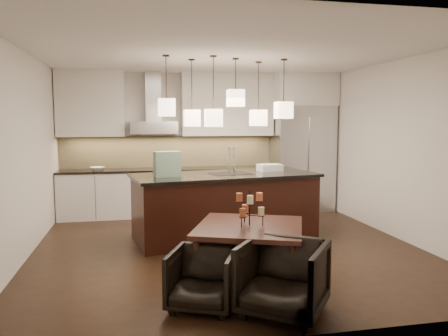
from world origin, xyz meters
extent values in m
cube|color=black|center=(0.00, 0.00, -0.01)|extent=(5.50, 5.50, 0.02)
cube|color=white|center=(0.00, 0.00, 2.81)|extent=(5.50, 5.50, 0.02)
cube|color=silver|center=(0.00, 2.76, 1.40)|extent=(5.50, 0.02, 2.80)
cube|color=silver|center=(0.00, -2.76, 1.40)|extent=(5.50, 0.02, 2.80)
cube|color=silver|center=(-2.76, 0.00, 1.40)|extent=(0.02, 5.50, 2.80)
cube|color=silver|center=(2.76, 0.00, 1.40)|extent=(0.02, 5.50, 2.80)
cube|color=#B7B7BA|center=(2.10, 2.38, 1.07)|extent=(1.20, 0.72, 2.15)
cube|color=silver|center=(2.10, 2.38, 2.47)|extent=(1.26, 0.72, 0.65)
cube|color=silver|center=(-0.62, 2.43, 0.44)|extent=(4.21, 0.62, 0.88)
cube|color=black|center=(-0.62, 2.43, 0.90)|extent=(4.21, 0.66, 0.04)
cube|color=tan|center=(-0.62, 2.73, 1.24)|extent=(4.21, 0.02, 0.63)
cube|color=silver|center=(-2.10, 2.57, 2.17)|extent=(1.25, 0.35, 1.25)
cube|color=silver|center=(0.55, 2.57, 2.17)|extent=(1.85, 0.35, 1.25)
cube|color=#B7B7BA|center=(-0.93, 2.48, 1.72)|extent=(0.90, 0.52, 0.24)
cube|color=#B7B7BA|center=(-0.93, 2.59, 2.32)|extent=(0.30, 0.28, 0.96)
imported|color=silver|center=(-2.00, 2.38, 0.95)|extent=(0.33, 0.33, 0.06)
cube|color=black|center=(0.09, 0.54, 0.49)|extent=(2.92, 1.54, 0.98)
cube|color=black|center=(0.09, 0.54, 1.00)|extent=(3.02, 1.65, 0.04)
cube|color=#1A6345|center=(-0.83, 0.36, 1.21)|extent=(0.40, 0.26, 0.38)
cube|color=silver|center=(0.90, 0.78, 1.08)|extent=(0.42, 0.32, 0.11)
cylinder|color=beige|center=(0.06, -1.55, 0.85)|extent=(0.09, 0.09, 0.09)
cylinder|color=#D96033|center=(-0.08, -1.37, 0.85)|extent=(0.09, 0.09, 0.09)
cylinder|color=#964724|center=(-0.16, -1.58, 0.85)|extent=(0.09, 0.09, 0.09)
cylinder|color=#D96033|center=(0.07, -1.46, 1.00)|extent=(0.09, 0.09, 0.09)
cylinder|color=#964724|center=(-0.16, -1.44, 1.00)|extent=(0.09, 0.09, 0.09)
cylinder|color=beige|center=(-0.08, -1.62, 1.00)|extent=(0.09, 0.09, 0.09)
imported|color=black|center=(-0.66, -2.00, 0.30)|extent=(0.84, 0.85, 0.59)
imported|color=black|center=(0.06, -2.29, 0.36)|extent=(1.08, 1.08, 0.71)
cube|color=#FFD9B7|center=(-0.82, 0.39, 2.04)|extent=(0.24, 0.24, 0.26)
cube|color=#FFD9B7|center=(-0.41, 0.73, 1.89)|extent=(0.24, 0.24, 0.26)
cube|color=#FFD9B7|center=(0.24, 0.49, 2.20)|extent=(0.24, 0.24, 0.26)
cube|color=#FFD9B7|center=(0.70, 0.80, 1.90)|extent=(0.24, 0.24, 0.26)
cube|color=#FFD9B7|center=(1.00, 0.43, 2.01)|extent=(0.24, 0.24, 0.26)
cube|color=#FFD9B7|center=(-0.14, 0.30, 1.89)|extent=(0.24, 0.24, 0.26)
camera|label=1|loc=(-1.30, -6.12, 1.85)|focal=35.00mm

